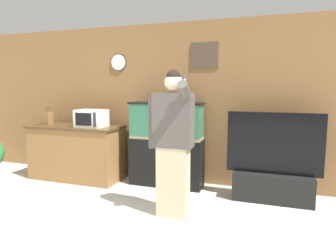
{
  "coord_description": "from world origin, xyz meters",
  "views": [
    {
      "loc": [
        1.85,
        -1.89,
        1.58
      ],
      "look_at": [
        0.53,
        1.91,
        1.05
      ],
      "focal_mm": 32.0,
      "sensor_mm": 36.0,
      "label": 1
    }
  ],
  "objects_px": {
    "aquarium_on_stand": "(166,144)",
    "tv_on_stand": "(273,175)",
    "knife_block": "(47,118)",
    "person_standing": "(172,142)",
    "microwave": "(91,118)",
    "counter_island": "(77,152)"
  },
  "relations": [
    {
      "from": "aquarium_on_stand",
      "to": "tv_on_stand",
      "type": "height_order",
      "value": "aquarium_on_stand"
    },
    {
      "from": "counter_island",
      "to": "knife_block",
      "type": "height_order",
      "value": "knife_block"
    },
    {
      "from": "microwave",
      "to": "knife_block",
      "type": "distance_m",
      "value": 0.91
    },
    {
      "from": "counter_island",
      "to": "knife_block",
      "type": "bearing_deg",
      "value": -177.81
    },
    {
      "from": "aquarium_on_stand",
      "to": "tv_on_stand",
      "type": "relative_size",
      "value": 1.05
    },
    {
      "from": "knife_block",
      "to": "tv_on_stand",
      "type": "relative_size",
      "value": 0.26
    },
    {
      "from": "counter_island",
      "to": "microwave",
      "type": "height_order",
      "value": "microwave"
    },
    {
      "from": "aquarium_on_stand",
      "to": "tv_on_stand",
      "type": "xyz_separation_m",
      "value": [
        1.61,
        -0.13,
        -0.31
      ]
    },
    {
      "from": "microwave",
      "to": "tv_on_stand",
      "type": "relative_size",
      "value": 0.37
    },
    {
      "from": "microwave",
      "to": "aquarium_on_stand",
      "type": "height_order",
      "value": "aquarium_on_stand"
    },
    {
      "from": "tv_on_stand",
      "to": "counter_island",
      "type": "bearing_deg",
      "value": -179.46
    },
    {
      "from": "person_standing",
      "to": "counter_island",
      "type": "bearing_deg",
      "value": 156.16
    },
    {
      "from": "tv_on_stand",
      "to": "person_standing",
      "type": "distance_m",
      "value": 1.59
    },
    {
      "from": "knife_block",
      "to": "person_standing",
      "type": "bearing_deg",
      "value": -18.61
    },
    {
      "from": "counter_island",
      "to": "person_standing",
      "type": "relative_size",
      "value": 0.9
    },
    {
      "from": "knife_block",
      "to": "tv_on_stand",
      "type": "height_order",
      "value": "knife_block"
    },
    {
      "from": "counter_island",
      "to": "tv_on_stand",
      "type": "distance_m",
      "value": 3.19
    },
    {
      "from": "counter_island",
      "to": "knife_block",
      "type": "xyz_separation_m",
      "value": [
        -0.57,
        -0.02,
        0.58
      ]
    },
    {
      "from": "microwave",
      "to": "knife_block",
      "type": "bearing_deg",
      "value": 179.32
    },
    {
      "from": "microwave",
      "to": "aquarium_on_stand",
      "type": "distance_m",
      "value": 1.32
    },
    {
      "from": "tv_on_stand",
      "to": "person_standing",
      "type": "bearing_deg",
      "value": -141.42
    },
    {
      "from": "knife_block",
      "to": "aquarium_on_stand",
      "type": "bearing_deg",
      "value": 4.79
    }
  ]
}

